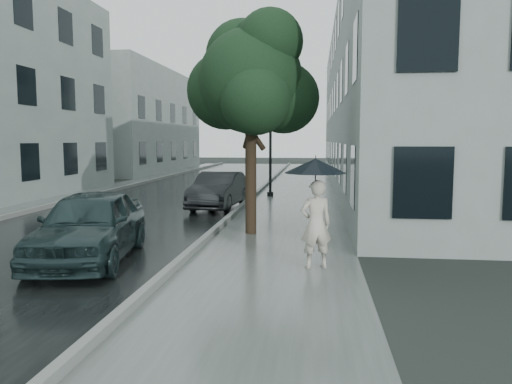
# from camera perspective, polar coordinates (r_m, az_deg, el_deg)

# --- Properties ---
(ground) EXTENTS (120.00, 120.00, 0.00)m
(ground) POSITION_cam_1_polar(r_m,az_deg,el_deg) (9.53, 0.00, -9.13)
(ground) COLOR black
(ground) RESTS_ON ground
(sidewalk) EXTENTS (3.50, 60.00, 0.01)m
(sidewalk) POSITION_cam_1_polar(r_m,az_deg,el_deg) (21.30, 4.52, -0.71)
(sidewalk) COLOR slate
(sidewalk) RESTS_ON ground
(kerb_near) EXTENTS (0.15, 60.00, 0.15)m
(kerb_near) POSITION_cam_1_polar(r_m,az_deg,el_deg) (21.44, -0.35, -0.46)
(kerb_near) COLOR slate
(kerb_near) RESTS_ON ground
(asphalt_road) EXTENTS (6.85, 60.00, 0.00)m
(asphalt_road) POSITION_cam_1_polar(r_m,az_deg,el_deg) (22.16, -9.37, -0.52)
(asphalt_road) COLOR black
(asphalt_road) RESTS_ON ground
(kerb_far) EXTENTS (0.15, 60.00, 0.15)m
(kerb_far) POSITION_cam_1_polar(r_m,az_deg,el_deg) (23.37, -17.64, -0.21)
(kerb_far) COLOR slate
(kerb_far) RESTS_ON ground
(sidewalk_far) EXTENTS (1.70, 60.00, 0.01)m
(sidewalk_far) POSITION_cam_1_polar(r_m,az_deg,el_deg) (23.77, -19.67, -0.35)
(sidewalk_far) COLOR #4C5451
(sidewalk_far) RESTS_ON ground
(building_near) EXTENTS (7.02, 36.00, 9.00)m
(building_near) POSITION_cam_1_polar(r_m,az_deg,el_deg) (29.04, 15.73, 9.75)
(building_near) COLOR gray
(building_near) RESTS_ON ground
(building_far_b) EXTENTS (7.02, 18.00, 8.00)m
(building_far_b) POSITION_cam_1_polar(r_m,az_deg,el_deg) (41.89, -14.08, 7.89)
(building_far_b) COLOR gray
(building_far_b) RESTS_ON ground
(pedestrian) EXTENTS (0.72, 0.58, 1.71)m
(pedestrian) POSITION_cam_1_polar(r_m,az_deg,el_deg) (9.70, 6.84, -3.67)
(pedestrian) COLOR beige
(pedestrian) RESTS_ON sidewalk
(umbrella) EXTENTS (1.42, 1.42, 1.24)m
(umbrella) POSITION_cam_1_polar(r_m,az_deg,el_deg) (9.54, 6.82, 2.98)
(umbrella) COLOR black
(umbrella) RESTS_ON ground
(street_tree) EXTENTS (3.54, 3.22, 5.77)m
(street_tree) POSITION_cam_1_polar(r_m,az_deg,el_deg) (13.28, -0.55, 12.68)
(street_tree) COLOR #332619
(street_tree) RESTS_ON ground
(lamp_post) EXTENTS (0.85, 0.32, 5.62)m
(lamp_post) POSITION_cam_1_polar(r_m,az_deg,el_deg) (21.87, 1.29, 7.86)
(lamp_post) COLOR black
(lamp_post) RESTS_ON ground
(car_near) EXTENTS (2.37, 4.50, 1.46)m
(car_near) POSITION_cam_1_polar(r_m,az_deg,el_deg) (10.82, -18.44, -3.63)
(car_near) COLOR #1B2C2D
(car_near) RESTS_ON ground
(car_far) EXTENTS (1.65, 4.06, 1.31)m
(car_far) POSITION_cam_1_polar(r_m,az_deg,el_deg) (18.21, -4.29, 0.23)
(car_far) COLOR black
(car_far) RESTS_ON ground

